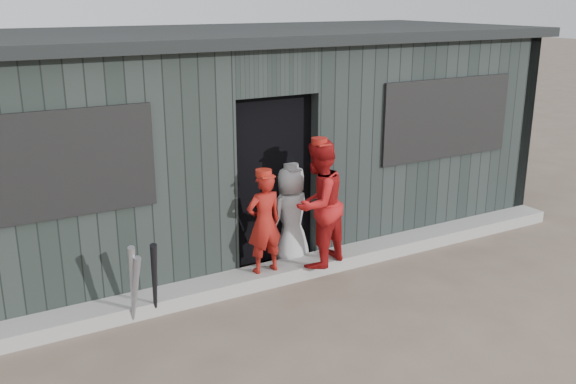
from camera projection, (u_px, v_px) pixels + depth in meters
ground at (389, 352)px, 5.66m from camera, size 80.00×80.00×0.00m
curb at (287, 271)px, 7.15m from camera, size 8.00×0.36×0.15m
bat_left at (133, 285)px, 5.98m from camera, size 0.11×0.30×0.85m
bat_mid at (135, 290)px, 5.99m from camera, size 0.11×0.29×0.75m
bat_right at (155, 281)px, 6.09m from camera, size 0.12×0.29×0.83m
player_red_left at (264, 223)px, 6.80m from camera, size 0.41×0.27×1.11m
player_red_right at (318, 204)px, 6.94m from camera, size 0.84×0.76×1.41m
player_grey_back at (291, 216)px, 7.33m from camera, size 0.67×0.54×1.19m
dugout at (222, 137)px, 8.19m from camera, size 8.30×3.30×2.62m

